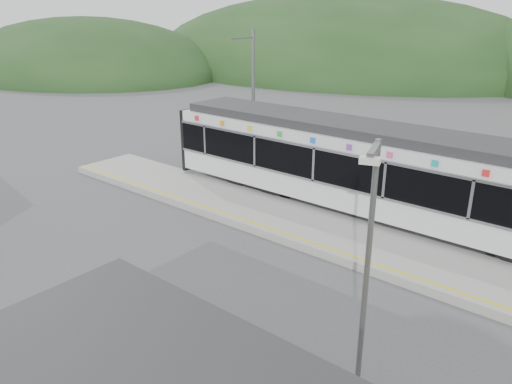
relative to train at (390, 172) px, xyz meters
The scene contains 7 objects.
ground 6.66m from the train, 108.59° to the right, with size 120.00×120.00×0.00m, color #4C4C4F.
hills 4.71m from the train, ahead, with size 146.00×149.00×26.00m.
platform 3.88m from the train, 126.79° to the right, with size 26.00×3.20×0.30m, color #9E9E99.
yellow_line 4.81m from the train, 116.78° to the right, with size 26.00×0.10×0.01m, color yellow.
train is the anchor object (origin of this frame).
catenary_mast_west 9.51m from the train, 164.13° to the left, with size 0.18×1.80×7.00m.
lamp_post 9.92m from the train, 68.03° to the right, with size 0.41×1.06×5.72m.
Camera 1 is at (9.65, -11.32, 7.99)m, focal length 35.00 mm.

